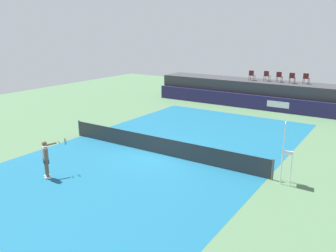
{
  "coord_description": "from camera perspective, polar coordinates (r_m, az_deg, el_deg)",
  "views": [
    {
      "loc": [
        10.22,
        -14.71,
        6.58
      ],
      "look_at": [
        -0.74,
        2.0,
        1.0
      ],
      "focal_mm": 37.19,
      "sensor_mm": 36.0,
      "label": 1
    }
  ],
  "objects": [
    {
      "name": "tennis_ball",
      "position": [
        23.47,
        18.52,
        -1.42
      ],
      "size": [
        0.07,
        0.07,
        0.07
      ],
      "primitive_type": "sphere",
      "color": "#D8EA33",
      "rests_on": "court_inner"
    },
    {
      "name": "court_inner",
      "position": [
        19.08,
        -1.43,
        -4.57
      ],
      "size": [
        12.0,
        22.0,
        0.0
      ],
      "primitive_type": "cube",
      "color": "#16597A",
      "rests_on": "ground"
    },
    {
      "name": "umpire_chair",
      "position": [
        15.91,
        18.7,
        -3.54
      ],
      "size": [
        0.52,
        0.52,
        2.76
      ],
      "color": "white",
      "rests_on": "ground"
    },
    {
      "name": "spectator_chair_right",
      "position": [
        31.03,
        19.69,
        7.5
      ],
      "size": [
        0.47,
        0.47,
        0.89
      ],
      "color": "#561919",
      "rests_on": "spectator_platform"
    },
    {
      "name": "sponsor_wall",
      "position": [
        30.59,
        13.14,
        3.92
      ],
      "size": [
        18.0,
        0.22,
        1.2
      ],
      "color": "#231E4C",
      "rests_on": "ground"
    },
    {
      "name": "net_post_far",
      "position": [
        16.41,
        16.79,
        -6.84
      ],
      "size": [
        0.1,
        0.1,
        1.0
      ],
      "primitive_type": "cylinder",
      "color": "#4C4C51",
      "rests_on": "ground"
    },
    {
      "name": "tennis_player",
      "position": [
        16.7,
        -19.31,
        -4.98
      ],
      "size": [
        0.64,
        1.26,
        1.77
      ],
      "color": "white",
      "rests_on": "court_inner"
    },
    {
      "name": "spectator_chair_left",
      "position": [
        31.73,
        15.9,
        7.98
      ],
      "size": [
        0.47,
        0.47,
        0.89
      ],
      "color": "#561919",
      "rests_on": "spectator_platform"
    },
    {
      "name": "net_post_near",
      "position": [
        22.86,
        -14.33,
        -0.32
      ],
      "size": [
        0.1,
        0.1,
        1.0
      ],
      "primitive_type": "cylinder",
      "color": "#4C4C51",
      "rests_on": "ground"
    },
    {
      "name": "ground_plane",
      "position": [
        21.48,
        3.12,
        -2.26
      ],
      "size": [
        48.0,
        48.0,
        0.0
      ],
      "primitive_type": "plane",
      "color": "#4C704C"
    },
    {
      "name": "spectator_platform",
      "position": [
        32.17,
        14.3,
        5.31
      ],
      "size": [
        18.0,
        2.8,
        2.2
      ],
      "primitive_type": "cube",
      "color": "#38383D",
      "rests_on": "ground"
    },
    {
      "name": "spectator_chair_far_right",
      "position": [
        31.08,
        21.7,
        7.32
      ],
      "size": [
        0.46,
        0.46,
        0.89
      ],
      "color": "#561919",
      "rests_on": "spectator_platform"
    },
    {
      "name": "spectator_chair_center",
      "position": [
        31.38,
        17.78,
        7.75
      ],
      "size": [
        0.45,
        0.45,
        0.89
      ],
      "color": "#561919",
      "rests_on": "spectator_platform"
    },
    {
      "name": "tennis_net",
      "position": [
        18.92,
        -1.44,
        -3.23
      ],
      "size": [
        12.4,
        0.02,
        0.95
      ],
      "primitive_type": "cube",
      "color": "#2D2D2D",
      "rests_on": "ground"
    },
    {
      "name": "spectator_chair_far_left",
      "position": [
        31.77,
        13.57,
        8.14
      ],
      "size": [
        0.45,
        0.45,
        0.89
      ],
      "color": "#561919",
      "rests_on": "spectator_platform"
    }
  ]
}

